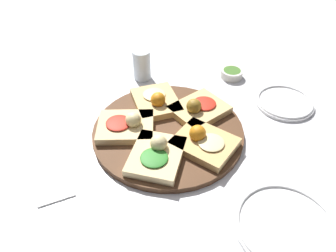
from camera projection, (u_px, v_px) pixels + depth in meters
ground_plane at (168, 133)px, 0.96m from camera, size 3.00×3.00×0.00m
serving_board at (168, 131)px, 0.96m from camera, size 0.44×0.44×0.02m
focaccia_slice_0 at (157, 154)px, 0.85m from camera, size 0.19×0.18×0.06m
focaccia_slice_1 at (204, 142)px, 0.89m from camera, size 0.20×0.21×0.06m
focaccia_slice_2 at (199, 109)px, 0.99m from camera, size 0.19×0.20×0.06m
focaccia_slice_3 at (156, 101)px, 1.02m from camera, size 0.18×0.16×0.06m
focaccia_slice_4 at (126, 125)px, 0.94m from camera, size 0.14×0.17×0.06m
plate_left at (285, 102)px, 1.06m from camera, size 0.19×0.19×0.02m
plate_right at (286, 226)px, 0.72m from camera, size 0.23×0.23×0.02m
water_glass at (142, 65)px, 1.15m from camera, size 0.06×0.06×0.11m
napkin_stack at (53, 185)px, 0.82m from camera, size 0.13×0.12×0.01m
dipping_bowl at (232, 73)px, 1.18m from camera, size 0.08×0.08×0.03m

